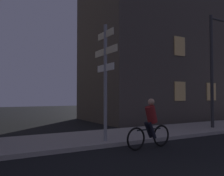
% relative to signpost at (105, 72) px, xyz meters
% --- Properties ---
extents(sidewalk_kerb, '(40.00, 3.03, 0.14)m').
position_rel_signpost_xyz_m(sidewalk_kerb, '(-0.45, 1.03, -2.46)').
color(sidewalk_kerb, '#9E9991').
rests_on(sidewalk_kerb, ground_plane).
extents(signpost, '(0.12, 1.60, 4.08)m').
position_rel_signpost_xyz_m(signpost, '(0.00, 0.00, 0.00)').
color(signpost, gray).
rests_on(signpost, sidewalk_kerb).
extents(street_lamp, '(1.64, 0.28, 5.65)m').
position_rel_signpost_xyz_m(street_lamp, '(6.55, 0.51, 0.98)').
color(street_lamp, '#2D2D30').
rests_on(street_lamp, sidewalk_kerb).
extents(cyclist, '(1.82, 0.35, 1.61)m').
position_rel_signpost_xyz_m(cyclist, '(1.02, -1.19, -1.78)').
color(cyclist, black).
rests_on(cyclist, ground_plane).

